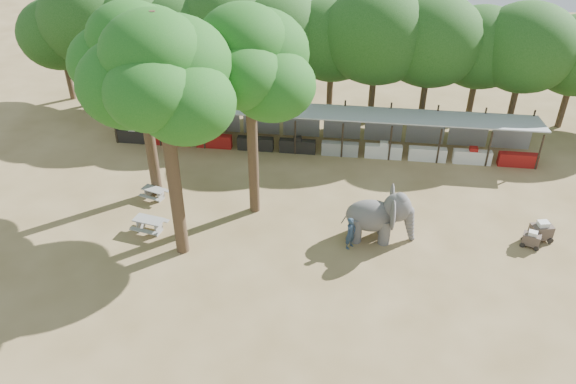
# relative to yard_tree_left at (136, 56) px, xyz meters

# --- Properties ---
(ground) EXTENTS (100.00, 100.00, 0.00)m
(ground) POSITION_rel_yard_tree_left_xyz_m (9.13, -7.19, -8.20)
(ground) COLOR brown
(ground) RESTS_ON ground
(vendor_stalls) EXTENTS (28.00, 2.99, 2.80)m
(vendor_stalls) POSITION_rel_yard_tree_left_xyz_m (9.13, 6.65, -7.02)
(vendor_stalls) COLOR #96999E
(vendor_stalls) RESTS_ON ground
(yard_tree_left) EXTENTS (7.10, 6.90, 11.02)m
(yard_tree_left) POSITION_rel_yard_tree_left_xyz_m (0.00, 0.00, 0.00)
(yard_tree_left) COLOR #332316
(yard_tree_left) RESTS_ON ground
(yard_tree_center) EXTENTS (7.10, 6.90, 12.04)m
(yard_tree_center) POSITION_rel_yard_tree_left_xyz_m (3.00, -5.00, 1.01)
(yard_tree_center) COLOR #332316
(yard_tree_center) RESTS_ON ground
(yard_tree_back) EXTENTS (7.10, 6.90, 11.36)m
(yard_tree_back) POSITION_rel_yard_tree_left_xyz_m (6.00, -1.00, 0.34)
(yard_tree_back) COLOR #332316
(yard_tree_back) RESTS_ON ground
(backdrop_trees) EXTENTS (46.46, 5.95, 8.33)m
(backdrop_trees) POSITION_rel_yard_tree_left_xyz_m (9.13, 11.81, -2.69)
(backdrop_trees) COLOR #332316
(backdrop_trees) RESTS_ON ground
(elephant) EXTENTS (3.66, 2.83, 2.83)m
(elephant) POSITION_rel_yard_tree_left_xyz_m (12.97, -2.88, -6.79)
(elephant) COLOR #484645
(elephant) RESTS_ON ground
(handler) EXTENTS (0.72, 0.77, 1.79)m
(handler) POSITION_rel_yard_tree_left_xyz_m (11.54, -3.87, -7.31)
(handler) COLOR #26384C
(handler) RESTS_ON ground
(picnic_table_near) EXTENTS (1.84, 1.72, 0.80)m
(picnic_table_near) POSITION_rel_yard_tree_left_xyz_m (0.97, -3.90, -7.68)
(picnic_table_near) COLOR gray
(picnic_table_near) RESTS_ON ground
(picnic_table_far) EXTENTS (1.64, 1.55, 0.67)m
(picnic_table_far) POSITION_rel_yard_tree_left_xyz_m (0.18, -0.82, -7.76)
(picnic_table_far) COLOR gray
(picnic_table_far) RESTS_ON ground
(cart_front) EXTENTS (1.33, 1.02, 1.16)m
(cart_front) POSITION_rel_yard_tree_left_xyz_m (21.30, -1.99, -7.63)
(cart_front) COLOR #3E3028
(cart_front) RESTS_ON ground
(cart_back) EXTENTS (1.10, 0.90, 0.92)m
(cart_back) POSITION_rel_yard_tree_left_xyz_m (20.71, -2.60, -7.75)
(cart_back) COLOR #3E3028
(cart_back) RESTS_ON ground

